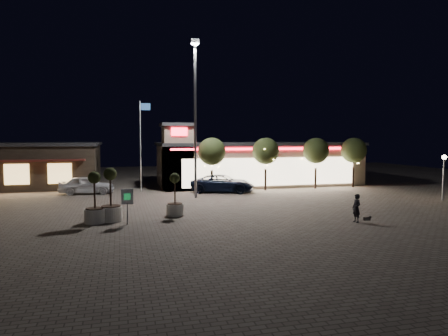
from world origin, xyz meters
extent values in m
plane|color=#685E54|center=(0.00, 0.00, 0.00)|extent=(90.00, 90.00, 0.00)
cube|color=gray|center=(10.00, 16.00, 2.00)|extent=(20.00, 8.00, 4.00)
cube|color=#262628|center=(10.00, 16.00, 4.15)|extent=(20.40, 8.40, 0.30)
cube|color=#FFE8BF|center=(10.00, 11.95, 1.60)|extent=(17.00, 0.12, 2.60)
cube|color=#F9132A|center=(10.00, 11.92, 3.75)|extent=(19.00, 0.10, 0.18)
cube|color=gray|center=(1.30, 13.30, 2.90)|extent=(2.60, 2.60, 5.80)
cube|color=#262628|center=(1.30, 13.30, 5.95)|extent=(3.00, 3.00, 0.30)
cube|color=#F9132A|center=(1.30, 11.95, 5.30)|extent=(1.40, 0.10, 0.70)
cube|color=#382D23|center=(-14.00, 20.00, 2.00)|extent=(16.00, 10.00, 4.00)
cube|color=#262628|center=(-14.00, 20.00, 4.15)|extent=(16.40, 10.40, 0.30)
cube|color=#FFCB72|center=(-12.50, 14.95, 1.60)|extent=(2.00, 0.12, 1.80)
cube|color=#FFCB72|center=(-9.00, 14.95, 1.60)|extent=(2.00, 0.12, 1.80)
cylinder|color=gray|center=(2.00, 8.00, 6.00)|extent=(0.20, 0.20, 12.00)
cube|color=gray|center=(2.00, 8.00, 12.20)|extent=(0.60, 0.40, 0.35)
cube|color=white|center=(2.00, 8.00, 12.00)|extent=(0.45, 0.30, 0.08)
cylinder|color=white|center=(-2.00, 13.00, 4.00)|extent=(0.10, 0.10, 8.00)
cube|color=navy|center=(-1.55, 13.00, 7.50)|extent=(0.90, 0.04, 0.60)
cylinder|color=gray|center=(20.00, 2.00, 1.60)|extent=(0.12, 0.12, 3.20)
sphere|color=#FFE5B2|center=(20.00, 2.00, 3.30)|extent=(0.36, 0.36, 0.36)
cylinder|color=#332319|center=(4.00, 11.00, 0.96)|extent=(0.20, 0.20, 1.92)
sphere|color=#2D3819|center=(4.00, 11.00, 3.58)|extent=(2.42, 2.42, 2.42)
cylinder|color=#332319|center=(9.00, 11.00, 0.96)|extent=(0.20, 0.20, 1.92)
sphere|color=#2D3819|center=(9.00, 11.00, 3.58)|extent=(2.42, 2.42, 2.42)
cylinder|color=#332319|center=(14.00, 11.00, 0.96)|extent=(0.20, 0.20, 1.92)
sphere|color=#2D3819|center=(14.00, 11.00, 3.58)|extent=(2.42, 2.42, 2.42)
cylinder|color=#332319|center=(18.00, 11.00, 0.96)|extent=(0.20, 0.20, 1.92)
sphere|color=#2D3819|center=(18.00, 11.00, 3.58)|extent=(2.42, 2.42, 2.42)
imported|color=black|center=(4.93, 10.76, 0.77)|extent=(6.08, 4.32, 1.54)
imported|color=silver|center=(-6.54, 12.56, 0.76)|extent=(4.67, 2.33, 1.53)
imported|color=black|center=(9.09, -3.36, 0.81)|extent=(0.44, 0.62, 1.61)
cube|color=#59514C|center=(9.57, -3.67, 0.24)|extent=(0.40, 0.21, 0.20)
sphere|color=#59514C|center=(9.78, -3.63, 0.32)|extent=(0.18, 0.18, 0.18)
cylinder|color=silver|center=(-4.31, 0.48, 0.42)|extent=(1.25, 1.25, 0.83)
cylinder|color=black|center=(-4.31, 0.48, 0.86)|extent=(1.08, 1.08, 0.06)
cylinder|color=#332319|center=(-4.31, 0.48, 1.83)|extent=(0.10, 0.10, 1.88)
sphere|color=#2D3819|center=(-4.31, 0.48, 2.71)|extent=(0.73, 0.73, 0.73)
cylinder|color=silver|center=(-5.16, 0.20, 0.39)|extent=(1.18, 1.18, 0.79)
cylinder|color=black|center=(-5.16, 0.20, 0.81)|extent=(1.02, 1.02, 0.06)
cylinder|color=#332319|center=(-5.16, 0.20, 1.72)|extent=(0.10, 0.10, 1.77)
sphere|color=#2D3819|center=(-5.16, 0.20, 2.56)|extent=(0.69, 0.69, 0.69)
cylinder|color=silver|center=(-0.55, 1.16, 0.35)|extent=(1.06, 1.06, 0.71)
cylinder|color=black|center=(-0.55, 1.16, 0.73)|extent=(0.92, 0.92, 0.05)
cylinder|color=#332319|center=(-0.55, 1.16, 1.55)|extent=(0.09, 0.09, 1.59)
sphere|color=#2D3819|center=(-0.55, 1.16, 2.30)|extent=(0.62, 0.62, 0.62)
cylinder|color=gray|center=(-3.41, -0.69, 0.60)|extent=(0.08, 0.08, 1.19)
cube|color=white|center=(-3.41, -0.69, 1.54)|extent=(0.65, 0.11, 0.85)
cube|color=#189542|center=(-3.41, -0.73, 1.54)|extent=(0.35, 0.05, 0.35)
camera|label=1|loc=(-3.70, -22.97, 4.73)|focal=32.00mm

